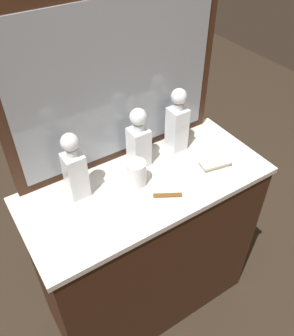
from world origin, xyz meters
TOP-DOWN VIEW (x-y plane):
  - ground_plane at (0.00, 0.00)m, footprint 6.00×6.00m
  - dresser at (0.00, 0.00)m, footprint 1.04×0.46m
  - dresser_mirror at (0.00, 0.21)m, footprint 0.93×0.03m
  - crystal_decanter_far_right at (0.04, 0.12)m, footprint 0.08×0.08m
  - crystal_decanter_right at (0.24, 0.12)m, footprint 0.08×0.08m
  - crystal_decanter_front at (-0.26, 0.10)m, footprint 0.08×0.08m
  - crystal_tumbler_front at (-0.04, 0.02)m, footprint 0.08×0.08m
  - silver_brush_front at (0.30, -0.07)m, footprint 0.14×0.09m
  - tortoiseshell_comb at (0.03, -0.11)m, footprint 0.11×0.07m

SIDE VIEW (x-z plane):
  - ground_plane at x=0.00m, z-range 0.00..0.00m
  - dresser at x=0.00m, z-range 0.00..0.92m
  - tortoiseshell_comb at x=0.03m, z-range 0.92..0.92m
  - silver_brush_front at x=0.30m, z-range 0.92..0.94m
  - crystal_tumbler_front at x=-0.04m, z-range 0.91..1.02m
  - crystal_decanter_far_right at x=0.04m, z-range 0.89..1.16m
  - crystal_decanter_front at x=-0.26m, z-range 0.89..1.18m
  - crystal_decanter_right at x=0.24m, z-range 0.89..1.19m
  - dresser_mirror at x=0.00m, z-range 0.92..1.63m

